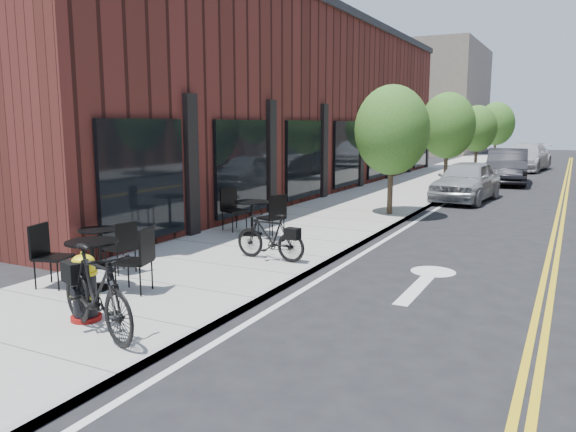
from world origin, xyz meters
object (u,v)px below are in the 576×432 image
Objects in this scene: parked_car_c at (525,157)px; parked_car_b at (507,166)px; fire_hydrant at (85,288)px; bicycle_left at (270,237)px; bistro_set_a at (100,242)px; bistro_set_c at (252,213)px; bistro_set_b at (93,258)px; parked_car_a at (466,181)px; bicycle_right at (96,292)px.

parked_car_b is at bearing -83.61° from parked_car_c.
parked_car_b reaches higher than fire_hydrant.
fire_hydrant is 22.99m from parked_car_b.
bicycle_left is 0.27× the size of parked_car_c.
bistro_set_a is 4.10m from bistro_set_c.
fire_hydrant is at bearing -63.33° from bistro_set_b.
bistro_set_b reaches higher than fire_hydrant.
bistro_set_c is at bearing 75.15° from bistro_set_b.
bistro_set_c is 0.46× the size of parked_car_a.
fire_hydrant is at bearing -36.31° from bistro_set_a.
fire_hydrant is 0.50× the size of bicycle_right.
parked_car_a reaches higher than bicycle_right.
bistro_set_c reaches higher than bistro_set_b.
parked_car_b reaches higher than bistro_set_b.
fire_hydrant is 0.66m from bicycle_right.
parked_car_c reaches higher than parked_car_a.
parked_car_c reaches higher than bistro_set_b.
bistro_set_b is 0.35× the size of parked_car_c.
fire_hydrant is at bearing 79.04° from bicycle_right.
bicycle_left is 0.35× the size of parked_car_a.
parked_car_c is (0.80, 15.40, 0.08)m from parked_car_a.
fire_hydrant is 0.19× the size of parked_car_b.
fire_hydrant is 0.22× the size of parked_car_a.
parked_car_a is 15.42m from parked_car_c.
bistro_set_c reaches higher than bistro_set_a.
fire_hydrant reaches higher than bistro_set_a.
fire_hydrant reaches higher than bicycle_left.
parked_car_b is 8.35m from parked_car_c.
bicycle_right is 0.96× the size of bistro_set_b.
bistro_set_b is 5.12m from bistro_set_c.
bistro_set_c is (0.97, 3.99, 0.06)m from bistro_set_a.
fire_hydrant is 0.48× the size of bistro_set_b.
fire_hydrant is 3.02m from bistro_set_a.
bistro_set_b is at bearing -67.71° from bistro_set_c.
bicycle_right is at bearing -54.38° from bistro_set_c.
parked_car_c is at bearing 92.56° from parked_car_a.
parked_car_c is (0.14, 8.35, 0.00)m from parked_car_b.
parked_car_c reaches higher than bicycle_right.
fire_hydrant is at bearing -88.50° from parked_car_c.
parked_car_a is at bearing 173.79° from bicycle_left.
bicycle_right is 6.77m from bistro_set_c.
bistro_set_a is at bearing -81.71° from bistro_set_c.
parked_car_b is (5.06, 20.52, 0.22)m from bistro_set_a.
parked_car_b is at bearing 175.13° from bicycle_left.
bistro_set_a is at bearing 145.54° from fire_hydrant.
parked_car_a is at bearing 83.97° from bistro_set_a.
fire_hydrant is 0.48× the size of bistro_set_c.
bistro_set_c is at bearing -108.96° from parked_car_b.
bicycle_right is 2.14m from bistro_set_b.
bicycle_right reaches higher than fire_hydrant.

